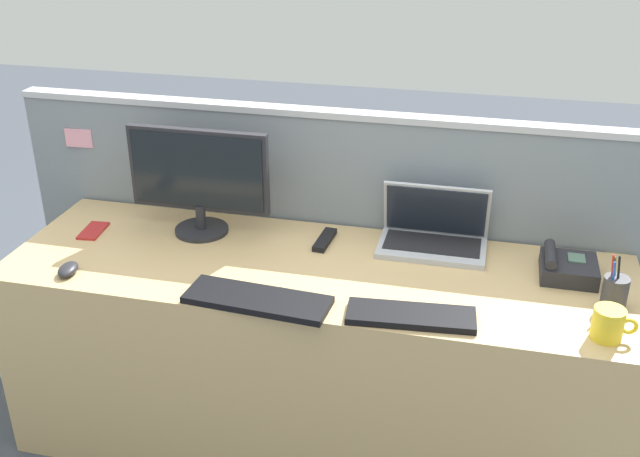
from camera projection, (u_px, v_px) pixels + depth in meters
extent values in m
plane|color=#424751|center=(317.00, 436.00, 2.87)|extent=(10.00, 10.00, 0.00)
cube|color=tan|center=(317.00, 356.00, 2.71)|extent=(2.14, 0.67, 0.74)
cube|color=gray|center=(339.00, 258.00, 2.95)|extent=(2.54, 0.06, 1.15)
cube|color=#B7BAC1|center=(341.00, 114.00, 2.69)|extent=(2.54, 0.07, 0.02)
cube|color=yellow|center=(617.00, 263.00, 2.65)|extent=(0.08, 0.01, 0.07)
cube|color=yellow|center=(218.00, 194.00, 2.91)|extent=(0.07, 0.01, 0.09)
cube|color=pink|center=(79.00, 138.00, 2.95)|extent=(0.11, 0.01, 0.07)
cylinder|color=#232328|center=(202.00, 230.00, 2.79)|extent=(0.20, 0.20, 0.02)
cylinder|color=#232328|center=(201.00, 217.00, 2.76)|extent=(0.04, 0.04, 0.09)
cube|color=#232328|center=(199.00, 170.00, 2.69)|extent=(0.52, 0.03, 0.30)
cube|color=black|center=(197.00, 171.00, 2.68)|extent=(0.49, 0.01, 0.27)
cube|color=#B2B5BC|center=(432.00, 248.00, 2.65)|extent=(0.38, 0.22, 0.02)
cube|color=black|center=(432.00, 244.00, 2.65)|extent=(0.34, 0.15, 0.00)
cube|color=#B2B5BC|center=(436.00, 210.00, 2.68)|extent=(0.38, 0.06, 0.20)
cube|color=black|center=(436.00, 211.00, 2.67)|extent=(0.35, 0.05, 0.18)
cube|color=#232328|center=(568.00, 269.00, 2.47)|extent=(0.18, 0.18, 0.06)
cube|color=#4C6B5B|center=(577.00, 258.00, 2.47)|extent=(0.05, 0.06, 0.01)
cylinder|color=#232328|center=(550.00, 254.00, 2.47)|extent=(0.04, 0.16, 0.04)
cube|color=black|center=(411.00, 316.00, 2.25)|extent=(0.40, 0.16, 0.02)
cube|color=black|center=(257.00, 300.00, 2.33)|extent=(0.47, 0.19, 0.02)
ellipsoid|color=#232328|center=(68.00, 269.00, 2.50)|extent=(0.07, 0.11, 0.03)
cylinder|color=#333338|center=(615.00, 293.00, 2.29)|extent=(0.08, 0.08, 0.10)
cylinder|color=red|center=(612.00, 274.00, 2.28)|extent=(0.02, 0.01, 0.13)
cylinder|color=#238438|center=(614.00, 275.00, 2.28)|extent=(0.02, 0.02, 0.13)
cylinder|color=black|center=(618.00, 277.00, 2.26)|extent=(0.02, 0.02, 0.13)
cylinder|color=blue|center=(613.00, 280.00, 2.26)|extent=(0.02, 0.01, 0.12)
cube|color=#B22323|center=(93.00, 231.00, 2.79)|extent=(0.09, 0.15, 0.01)
cube|color=black|center=(325.00, 240.00, 2.71)|extent=(0.05, 0.17, 0.02)
cylinder|color=yellow|center=(608.00, 324.00, 2.14)|extent=(0.09, 0.09, 0.10)
torus|color=yellow|center=(629.00, 326.00, 2.13)|extent=(0.05, 0.01, 0.05)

